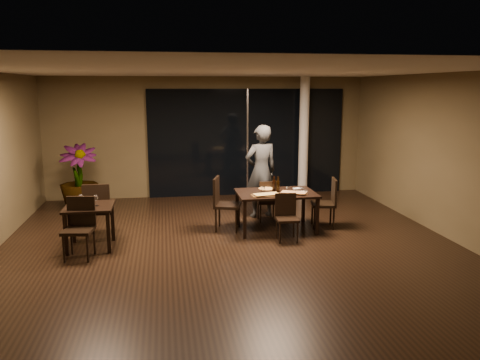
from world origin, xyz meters
name	(u,v)px	position (x,y,z in m)	size (l,w,h in m)	color
ground	(231,246)	(0.00, 0.00, 0.00)	(8.00, 8.00, 0.00)	black
wall_back	(208,137)	(0.00, 4.05, 1.50)	(8.00, 0.10, 3.00)	brown
wall_front	(298,234)	(0.00, -4.05, 1.50)	(8.00, 0.10, 3.00)	brown
wall_right	(449,156)	(4.05, 0.00, 1.50)	(0.10, 8.00, 3.00)	brown
ceiling	(230,69)	(0.00, 0.00, 3.02)	(8.00, 8.00, 0.04)	silver
window_panel	(247,142)	(1.00, 3.96, 1.35)	(5.00, 0.06, 2.70)	black
column	(304,137)	(2.40, 3.65, 1.50)	(0.24, 0.24, 3.00)	silver
main_table	(276,196)	(1.00, 0.80, 0.68)	(1.50, 1.00, 0.75)	black
side_table	(89,213)	(-2.40, 0.30, 0.62)	(0.80, 0.80, 0.75)	black
chair_main_far	(268,199)	(0.97, 1.37, 0.49)	(0.42, 0.42, 0.87)	black
chair_main_near	(286,214)	(1.05, 0.20, 0.47)	(0.41, 0.41, 0.84)	black
chair_main_left	(223,201)	(-0.01, 0.97, 0.58)	(0.60, 0.60, 1.04)	black
chair_main_right	(328,200)	(2.05, 0.81, 0.55)	(0.53, 0.53, 0.98)	black
chair_side_far	(98,207)	(-2.33, 0.85, 0.58)	(0.50, 0.50, 1.03)	black
chair_side_near	(80,224)	(-2.50, -0.12, 0.55)	(0.52, 0.52, 0.99)	black
diner	(261,171)	(0.91, 1.79, 0.98)	(0.67, 0.45, 1.97)	#2D3033
potted_plant	(79,178)	(-3.02, 3.01, 0.74)	(0.81, 0.81, 1.48)	#214F1A
pizza_board_left	(267,195)	(0.75, 0.53, 0.76)	(0.56, 0.28, 0.01)	#3F2914
pizza_board_right	(294,194)	(1.29, 0.60, 0.76)	(0.50, 0.25, 0.01)	#452B16
oblong_pizza_left	(267,195)	(0.75, 0.53, 0.77)	(0.45, 0.21, 0.02)	#6C0D09
oblong_pizza_right	(294,193)	(1.29, 0.60, 0.77)	(0.45, 0.21, 0.02)	maroon
round_pizza	(267,189)	(0.88, 1.08, 0.76)	(0.31, 0.31, 0.01)	#B32013
bottle_a	(274,185)	(0.97, 0.86, 0.89)	(0.06, 0.06, 0.28)	black
bottle_b	(278,184)	(1.04, 0.80, 0.90)	(0.07, 0.07, 0.31)	black
bottle_c	(274,184)	(0.98, 0.88, 0.90)	(0.07, 0.07, 0.30)	black
tumbler_left	(263,189)	(0.77, 0.92, 0.80)	(0.08, 0.08, 0.09)	white
tumbler_right	(288,189)	(1.27, 0.90, 0.79)	(0.07, 0.07, 0.08)	white
napkin_near	(302,192)	(1.50, 0.72, 0.76)	(0.18, 0.10, 0.01)	white
napkin_far	(298,188)	(1.50, 1.03, 0.76)	(0.18, 0.10, 0.01)	white
wine_glass_a	(81,200)	(-2.53, 0.33, 0.84)	(0.08, 0.08, 0.19)	white
wine_glass_b	(96,201)	(-2.28, 0.27, 0.84)	(0.08, 0.08, 0.18)	white
side_napkin	(89,209)	(-2.36, 0.06, 0.76)	(0.18, 0.11, 0.01)	white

